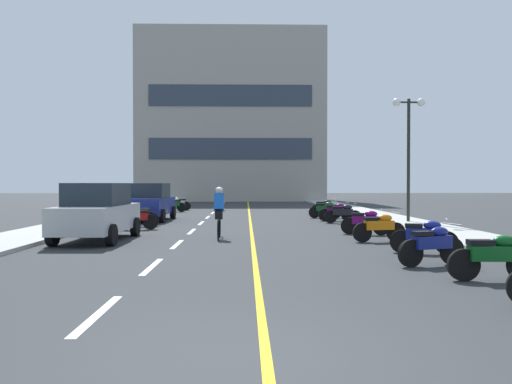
{
  "coord_description": "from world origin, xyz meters",
  "views": [
    {
      "loc": [
        0.04,
        -4.93,
        1.8
      ],
      "look_at": [
        0.47,
        16.44,
        1.44
      ],
      "focal_mm": 35.32,
      "sensor_mm": 36.0,
      "label": 1
    }
  ],
  "objects_px": {
    "motorcycle_4": "(380,227)",
    "motorcycle_8": "(343,213)",
    "motorcycle_2": "(432,244)",
    "motorcycle_11": "(325,207)",
    "motorcycle_1": "(494,256)",
    "motorcycle_6": "(136,218)",
    "motorcycle_12": "(173,205)",
    "motorcycle_13": "(179,203)",
    "motorcycle_9": "(336,211)",
    "motorcycle_7": "(138,215)",
    "parked_car_mid": "(150,202)",
    "motorcycle_5": "(366,221)",
    "motorcycle_3": "(424,235)",
    "street_lamp_mid": "(409,132)",
    "motorcycle_10": "(325,209)",
    "parked_car_near": "(97,212)",
    "cyclist_rider": "(219,212)"
  },
  "relations": [
    {
      "from": "motorcycle_12",
      "to": "motorcycle_13",
      "type": "relative_size",
      "value": 1.03
    },
    {
      "from": "street_lamp_mid",
      "to": "motorcycle_12",
      "type": "height_order",
      "value": "street_lamp_mid"
    },
    {
      "from": "motorcycle_2",
      "to": "motorcycle_11",
      "type": "relative_size",
      "value": 0.99
    },
    {
      "from": "motorcycle_3",
      "to": "parked_car_near",
      "type": "bearing_deg",
      "value": 161.13
    },
    {
      "from": "parked_car_near",
      "to": "motorcycle_3",
      "type": "height_order",
      "value": "parked_car_near"
    },
    {
      "from": "motorcycle_7",
      "to": "motorcycle_13",
      "type": "height_order",
      "value": "same"
    },
    {
      "from": "motorcycle_4",
      "to": "motorcycle_8",
      "type": "height_order",
      "value": "same"
    },
    {
      "from": "motorcycle_7",
      "to": "motorcycle_9",
      "type": "height_order",
      "value": "same"
    },
    {
      "from": "motorcycle_8",
      "to": "motorcycle_2",
      "type": "bearing_deg",
      "value": -91.54
    },
    {
      "from": "motorcycle_6",
      "to": "motorcycle_13",
      "type": "xyz_separation_m",
      "value": [
        -0.25,
        14.45,
        0.0
      ]
    },
    {
      "from": "motorcycle_13",
      "to": "cyclist_rider",
      "type": "height_order",
      "value": "cyclist_rider"
    },
    {
      "from": "motorcycle_12",
      "to": "motorcycle_4",
      "type": "bearing_deg",
      "value": -62.15
    },
    {
      "from": "street_lamp_mid",
      "to": "motorcycle_12",
      "type": "xyz_separation_m",
      "value": [
        -11.89,
        9.73,
        -3.62
      ]
    },
    {
      "from": "cyclist_rider",
      "to": "motorcycle_6",
      "type": "bearing_deg",
      "value": 137.2
    },
    {
      "from": "street_lamp_mid",
      "to": "motorcycle_10",
      "type": "relative_size",
      "value": 3.26
    },
    {
      "from": "motorcycle_1",
      "to": "motorcycle_10",
      "type": "xyz_separation_m",
      "value": [
        -0.46,
        16.79,
        0.0
      ]
    },
    {
      "from": "parked_car_near",
      "to": "parked_car_mid",
      "type": "height_order",
      "value": "same"
    },
    {
      "from": "motorcycle_11",
      "to": "parked_car_mid",
      "type": "bearing_deg",
      "value": -155.08
    },
    {
      "from": "motorcycle_6",
      "to": "parked_car_mid",
      "type": "bearing_deg",
      "value": 94.19
    },
    {
      "from": "cyclist_rider",
      "to": "motorcycle_5",
      "type": "bearing_deg",
      "value": 12.06
    },
    {
      "from": "motorcycle_3",
      "to": "motorcycle_2",
      "type": "bearing_deg",
      "value": -104.87
    },
    {
      "from": "motorcycle_1",
      "to": "motorcycle_4",
      "type": "xyz_separation_m",
      "value": [
        -0.45,
        6.26,
        0.0
      ]
    },
    {
      "from": "motorcycle_7",
      "to": "motorcycle_13",
      "type": "relative_size",
      "value": 1.03
    },
    {
      "from": "parked_car_near",
      "to": "motorcycle_1",
      "type": "relative_size",
      "value": 2.49
    },
    {
      "from": "motorcycle_2",
      "to": "motorcycle_13",
      "type": "height_order",
      "value": "same"
    },
    {
      "from": "street_lamp_mid",
      "to": "motorcycle_7",
      "type": "xyz_separation_m",
      "value": [
        -11.77,
        -1.12,
        -3.62
      ]
    },
    {
      "from": "motorcycle_5",
      "to": "motorcycle_10",
      "type": "distance_m",
      "value": 8.39
    },
    {
      "from": "motorcycle_5",
      "to": "motorcycle_7",
      "type": "height_order",
      "value": "same"
    },
    {
      "from": "street_lamp_mid",
      "to": "motorcycle_2",
      "type": "height_order",
      "value": "street_lamp_mid"
    },
    {
      "from": "cyclist_rider",
      "to": "motorcycle_1",
      "type": "bearing_deg",
      "value": -53.26
    },
    {
      "from": "cyclist_rider",
      "to": "motorcycle_10",
      "type": "bearing_deg",
      "value": 62.16
    },
    {
      "from": "street_lamp_mid",
      "to": "motorcycle_4",
      "type": "relative_size",
      "value": 3.24
    },
    {
      "from": "motorcycle_1",
      "to": "motorcycle_6",
      "type": "distance_m",
      "value": 13.73
    },
    {
      "from": "street_lamp_mid",
      "to": "motorcycle_10",
      "type": "xyz_separation_m",
      "value": [
        -3.13,
        3.68,
        -3.62
      ]
    },
    {
      "from": "motorcycle_3",
      "to": "motorcycle_11",
      "type": "distance_m",
      "value": 16.06
    },
    {
      "from": "motorcycle_1",
      "to": "motorcycle_7",
      "type": "relative_size",
      "value": 1.0
    },
    {
      "from": "motorcycle_6",
      "to": "motorcycle_9",
      "type": "distance_m",
      "value": 9.7
    },
    {
      "from": "motorcycle_4",
      "to": "motorcycle_5",
      "type": "height_order",
      "value": "same"
    },
    {
      "from": "motorcycle_4",
      "to": "motorcycle_5",
      "type": "relative_size",
      "value": 1.03
    },
    {
      "from": "motorcycle_2",
      "to": "street_lamp_mid",
      "type": "bearing_deg",
      "value": 74.43
    },
    {
      "from": "parked_car_near",
      "to": "motorcycle_4",
      "type": "xyz_separation_m",
      "value": [
        8.82,
        -0.54,
        -0.44
      ]
    },
    {
      "from": "motorcycle_6",
      "to": "motorcycle_7",
      "type": "height_order",
      "value": "same"
    },
    {
      "from": "motorcycle_3",
      "to": "street_lamp_mid",
      "type": "bearing_deg",
      "value": 74.29
    },
    {
      "from": "motorcycle_9",
      "to": "motorcycle_12",
      "type": "distance_m",
      "value": 11.99
    },
    {
      "from": "motorcycle_11",
      "to": "motorcycle_13",
      "type": "height_order",
      "value": "same"
    },
    {
      "from": "motorcycle_1",
      "to": "motorcycle_12",
      "type": "bearing_deg",
      "value": 111.97
    },
    {
      "from": "motorcycle_12",
      "to": "motorcycle_13",
      "type": "xyz_separation_m",
      "value": [
        0.1,
        2.08,
        0.0
      ]
    },
    {
      "from": "motorcycle_7",
      "to": "parked_car_mid",
      "type": "bearing_deg",
      "value": 92.24
    },
    {
      "from": "motorcycle_13",
      "to": "motorcycle_9",
      "type": "bearing_deg",
      "value": -48.45
    },
    {
      "from": "street_lamp_mid",
      "to": "motorcycle_12",
      "type": "distance_m",
      "value": 15.78
    }
  ]
}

